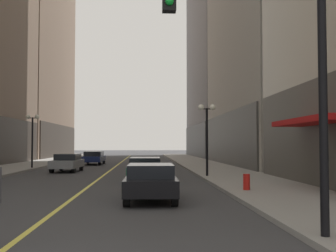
{
  "coord_description": "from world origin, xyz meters",
  "views": [
    {
      "loc": [
        2.72,
        -5.11,
        2.03
      ],
      "look_at": [
        4.85,
        34.08,
        3.75
      ],
      "focal_mm": 44.55,
      "sensor_mm": 36.0,
      "label": 1
    }
  ],
  "objects": [
    {
      "name": "traffic_light_near_right",
      "position": [
        5.35,
        3.29,
        3.74
      ],
      "size": [
        3.43,
        0.35,
        5.65
      ],
      "color": "black",
      "rests_on": "ground"
    },
    {
      "name": "fire_hydrant_right",
      "position": [
        6.9,
        11.96,
        0.4
      ],
      "size": [
        0.28,
        0.28,
        0.8
      ],
      "primitive_type": "cylinder",
      "color": "red",
      "rests_on": "ground"
    },
    {
      "name": "lane_centre_stripe",
      "position": [
        0.0,
        35.0,
        0.0
      ],
      "size": [
        0.16,
        70.0,
        0.01
      ],
      "primitive_type": "cube",
      "color": "#E5D64C",
      "rests_on": "ground"
    },
    {
      "name": "storefront_awning_right",
      "position": [
        9.69,
        11.89,
        2.99
      ],
      "size": [
        1.6,
        6.11,
        3.12
      ],
      "color": "#B21414",
      "rests_on": "ground"
    },
    {
      "name": "car_green",
      "position": [
        2.71,
        17.47,
        0.72
      ],
      "size": [
        1.9,
        4.21,
        1.32
      ],
      "color": "#196038",
      "rests_on": "ground"
    },
    {
      "name": "sidewalk_right",
      "position": [
        8.25,
        35.0,
        0.07
      ],
      "size": [
        4.5,
        78.0,
        0.15
      ],
      "primitive_type": "cube",
      "color": "gray",
      "rests_on": "ground"
    },
    {
      "name": "building_right_far",
      "position": [
        18.45,
        60.0,
        21.35
      ],
      "size": [
        16.1,
        26.0,
        42.84
      ],
      "color": "gray",
      "rests_on": "ground"
    },
    {
      "name": "car_navy",
      "position": [
        -2.42,
        36.76,
        0.72
      ],
      "size": [
        1.98,
        4.72,
        1.32
      ],
      "color": "#141E4C",
      "rests_on": "ground"
    },
    {
      "name": "car_grey",
      "position": [
        -3.03,
        26.06,
        0.72
      ],
      "size": [
        1.92,
        4.18,
        1.32
      ],
      "color": "slate",
      "rests_on": "ground"
    },
    {
      "name": "sidewalk_left",
      "position": [
        -8.25,
        35.0,
        0.07
      ],
      "size": [
        4.5,
        78.0,
        0.15
      ],
      "primitive_type": "cube",
      "color": "gray",
      "rests_on": "ground"
    },
    {
      "name": "ground_plane",
      "position": [
        0.0,
        35.0,
        0.0
      ],
      "size": [
        200.0,
        200.0,
        0.0
      ],
      "primitive_type": "plane",
      "color": "#38383A"
    },
    {
      "name": "street_lamp_right_mid",
      "position": [
        6.4,
        19.65,
        3.26
      ],
      "size": [
        1.06,
        0.36,
        4.43
      ],
      "color": "black",
      "rests_on": "ground"
    },
    {
      "name": "street_lamp_left_far",
      "position": [
        -6.4,
        29.02,
        3.26
      ],
      "size": [
        1.06,
        0.36,
        4.43
      ],
      "color": "black",
      "rests_on": "ground"
    },
    {
      "name": "car_black",
      "position": [
        2.91,
        9.92,
        0.72
      ],
      "size": [
        1.85,
        4.17,
        1.32
      ],
      "color": "black",
      "rests_on": "ground"
    }
  ]
}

